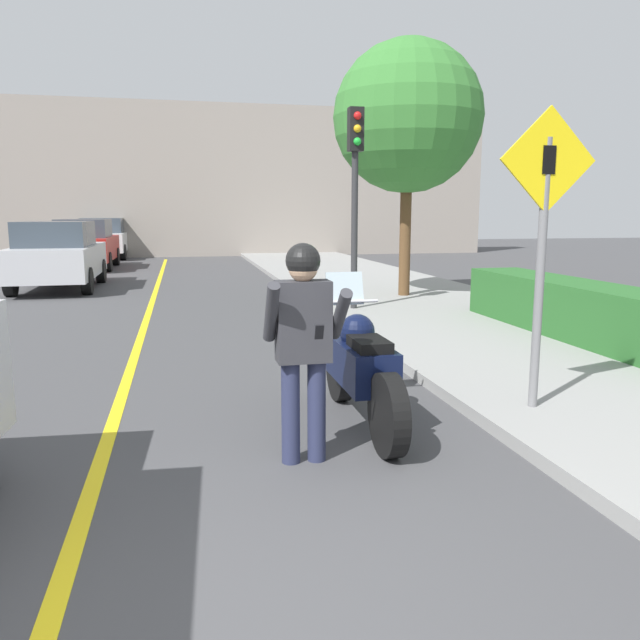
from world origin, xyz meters
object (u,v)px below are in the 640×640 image
Objects in this scene: parked_car_silver at (58,255)px; parked_car_red at (86,244)px; person_biker at (304,332)px; parked_car_white at (104,238)px; street_tree at (408,118)px; traffic_light at (355,171)px; crossing_sign at (543,231)px; motorcycle at (361,368)px.

parked_car_silver is 5.94m from parked_car_red.
parked_car_white is at bearing 99.82° from person_biker.
street_tree is 12.86m from parked_car_red.
street_tree is (1.57, 1.61, 1.20)m from traffic_light.
person_biker is at bearing -108.61° from traffic_light.
parked_car_red is at bearing 109.80° from crossing_sign.
street_tree reaches higher than crossing_sign.
street_tree is (1.58, 7.78, 2.11)m from crossing_sign.
parked_car_red is at bearing 105.24° from motorcycle.
parked_car_white is (0.03, 5.21, 0.00)m from parked_car_red.
parked_car_white is at bearing 90.79° from parked_car_silver.
street_tree is at bearing 65.26° from person_biker.
parked_car_silver and parked_car_red have the same top height.
parked_car_silver is (-6.12, 11.56, -0.87)m from crossing_sign.
person_biker is 0.46× the size of traffic_light.
parked_car_silver is (-6.12, 5.40, -1.78)m from traffic_light.
parked_car_red is 1.00× the size of parked_car_white.
person_biker is at bearing -72.26° from parked_car_silver.
traffic_light is 13.08m from parked_car_red.
parked_car_silver is at bearing 111.76° from motorcycle.
motorcycle is at bearing 172.39° from crossing_sign.
parked_car_silver reaches higher than motorcycle.
crossing_sign is 0.63× the size of parked_car_white.
parked_car_silver is (-4.53, 11.35, 0.34)m from motorcycle.
parked_car_red reaches higher than motorcycle.
parked_car_red is (-4.71, 17.28, 0.34)m from motorcycle.
parked_car_silver is at bearing 153.81° from street_tree.
street_tree reaches higher than motorcycle.
traffic_light is at bearing -41.40° from parked_car_silver.
street_tree is at bearing -50.98° from parked_car_red.
street_tree is at bearing -62.26° from parked_car_white.
parked_car_red is (-4.05, 18.02, -0.16)m from person_biker.
motorcycle is at bearing -104.98° from traffic_light.
traffic_light is 0.86× the size of parked_car_white.
street_tree reaches higher than traffic_light.
traffic_light is 2.55m from street_tree.
motorcycle is 0.41× the size of street_tree.
parked_car_silver reaches higher than person_biker.
person_biker is at bearing -131.72° from motorcycle.
person_biker is 0.32× the size of street_tree.
street_tree is 9.08m from parked_car_silver.
parked_car_silver is 1.00× the size of parked_car_red.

